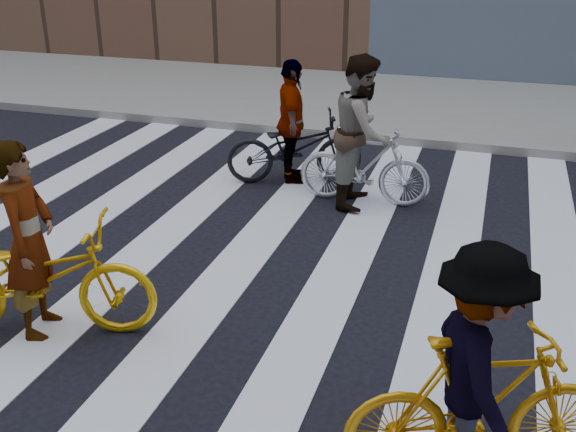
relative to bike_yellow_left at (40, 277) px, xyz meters
The scene contains 11 objects.
ground 1.69m from the bike_yellow_left, 67.20° to the left, with size 100.00×100.00×0.00m, color black.
sidewalk_far 9.01m from the bike_yellow_left, 86.04° to the left, with size 100.00×5.00×0.15m, color gray.
zebra_crosswalk 1.69m from the bike_yellow_left, 67.20° to the left, with size 8.25×10.00×0.01m.
bike_yellow_left is the anchor object (origin of this frame).
bike_silver_mid 4.38m from the bike_yellow_left, 61.40° to the left, with size 0.48×1.71×1.02m, color silver.
bike_yellow_right 3.81m from the bike_yellow_left, ahead, with size 0.50×1.77×1.07m, color orange.
bike_dark_rear 4.46m from the bike_yellow_left, 76.97° to the left, with size 0.66×1.90×1.00m, color black.
rider_left 0.36m from the bike_yellow_left, behind, with size 0.65×0.43×1.78m, color slate.
rider_mid 4.38m from the bike_yellow_left, 61.97° to the left, with size 0.94×0.73×1.94m, color slate.
rider_right 3.78m from the bike_yellow_left, ahead, with size 1.08×0.62×1.67m, color slate.
rider_rear 4.46m from the bike_yellow_left, 77.60° to the left, with size 1.01×0.42×1.73m, color slate.
Camera 1 is at (3.01, -5.77, 3.37)m, focal length 42.00 mm.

